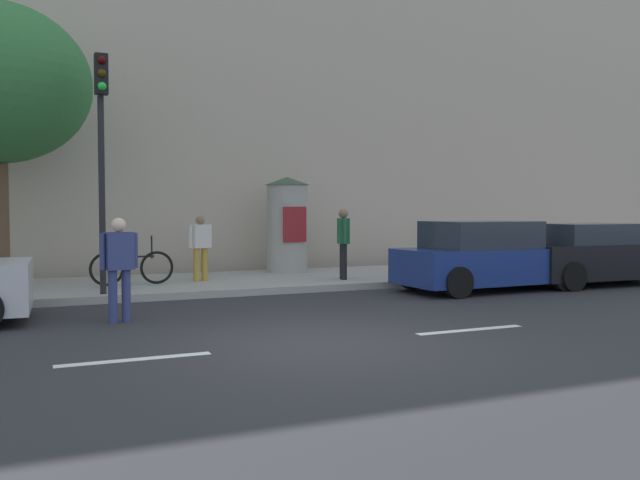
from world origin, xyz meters
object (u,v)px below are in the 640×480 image
(bicycle_leaning, at_px, (132,267))
(parked_car_red, at_px, (486,257))
(parked_car_dark, at_px, (591,255))
(pedestrian_near_pole, at_px, (343,238))
(poster_column, at_px, (287,224))
(pedestrian_with_backpack, at_px, (119,260))
(pedestrian_tallest, at_px, (200,243))
(traffic_light, at_px, (102,135))

(bicycle_leaning, bearing_deg, parked_car_red, -21.79)
(parked_car_red, relative_size, parked_car_dark, 1.00)
(pedestrian_near_pole, bearing_deg, parked_car_dark, -21.00)
(poster_column, bearing_deg, bicycle_leaning, -160.19)
(pedestrian_with_backpack, bearing_deg, parked_car_red, 7.51)
(parked_car_dark, bearing_deg, bicycle_leaning, 164.22)
(pedestrian_near_pole, bearing_deg, poster_column, 103.23)
(pedestrian_tallest, distance_m, bicycle_leaning, 1.63)
(pedestrian_with_backpack, bearing_deg, traffic_light, 89.55)
(poster_column, distance_m, parked_car_red, 5.32)
(poster_column, relative_size, parked_car_dark, 0.60)
(traffic_light, xyz_separation_m, parked_car_dark, (10.91, -1.43, -2.48))
(parked_car_red, height_order, parked_car_dark, parked_car_red)
(bicycle_leaning, xyz_separation_m, parked_car_red, (7.14, -2.85, 0.19))
(pedestrian_with_backpack, xyz_separation_m, parked_car_red, (7.89, 1.04, -0.25))
(pedestrian_with_backpack, relative_size, parked_car_red, 0.40)
(traffic_light, height_order, bicycle_leaning, traffic_light)
(pedestrian_tallest, bearing_deg, poster_column, 26.00)
(parked_car_red, bearing_deg, pedestrian_with_backpack, -172.49)
(poster_column, height_order, pedestrian_tallest, poster_column)
(parked_car_dark, bearing_deg, poster_column, 144.08)
(pedestrian_tallest, distance_m, parked_car_dark, 9.18)
(parked_car_dark, bearing_deg, pedestrian_tallest, 160.24)
(pedestrian_with_backpack, bearing_deg, parked_car_dark, 5.31)
(poster_column, bearing_deg, pedestrian_with_backpack, -132.28)
(bicycle_leaning, relative_size, parked_car_dark, 0.43)
(pedestrian_tallest, bearing_deg, bicycle_leaning, -171.70)
(traffic_light, distance_m, pedestrian_with_backpack, 3.30)
(poster_column, xyz_separation_m, parked_car_red, (2.99, -4.35, -0.68))
(pedestrian_with_backpack, relative_size, bicycle_leaning, 0.93)
(poster_column, relative_size, pedestrian_with_backpack, 1.50)
(traffic_light, height_order, parked_car_dark, traffic_light)
(pedestrian_with_backpack, xyz_separation_m, pedestrian_tallest, (2.30, 4.12, 0.04))
(pedestrian_tallest, bearing_deg, pedestrian_with_backpack, -119.15)
(parked_car_dark, bearing_deg, traffic_light, 172.51)
(bicycle_leaning, height_order, parked_car_dark, parked_car_dark)
(poster_column, xyz_separation_m, pedestrian_near_pole, (0.53, -2.26, -0.29))
(traffic_light, distance_m, bicycle_leaning, 3.10)
(parked_car_red, bearing_deg, poster_column, 124.51)
(traffic_light, relative_size, parked_car_dark, 1.10)
(pedestrian_with_backpack, bearing_deg, poster_column, 47.72)
(pedestrian_near_pole, bearing_deg, bicycle_leaning, 170.73)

